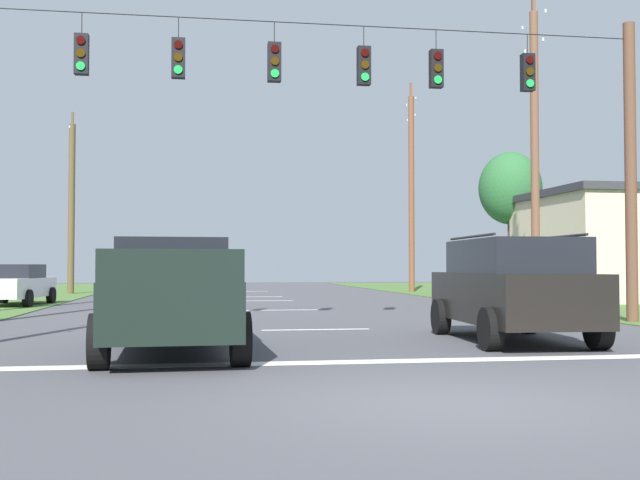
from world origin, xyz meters
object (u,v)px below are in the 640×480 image
(pickup_truck, at_px, (172,296))
(tree_roadside_right, at_px, (510,189))
(suv_black, at_px, (512,287))
(utility_pole_mid_right, at_px, (535,151))
(utility_pole_far_left, at_px, (72,206))
(overhead_signal_span, at_px, (302,139))
(utility_pole_far_right, at_px, (411,189))
(distant_car_crossing_white, at_px, (15,284))

(pickup_truck, relative_size, tree_roadside_right, 0.80)
(pickup_truck, xyz_separation_m, suv_black, (6.49, 1.01, 0.09))
(suv_black, distance_m, tree_roadside_right, 22.13)
(pickup_truck, bearing_deg, tree_roadside_right, 54.74)
(utility_pole_mid_right, height_order, utility_pole_far_left, utility_pole_mid_right)
(utility_pole_far_left, bearing_deg, overhead_signal_span, -68.60)
(utility_pole_mid_right, xyz_separation_m, utility_pole_far_right, (0.28, 16.56, 0.29))
(distant_car_crossing_white, xyz_separation_m, utility_pole_far_right, (18.31, 11.71, 4.92))
(pickup_truck, xyz_separation_m, utility_pole_far_right, (12.11, 28.18, 4.74))
(suv_black, height_order, tree_roadside_right, tree_roadside_right)
(suv_black, bearing_deg, utility_pole_far_left, 114.81)
(utility_pole_mid_right, bearing_deg, suv_black, -116.71)
(utility_pole_far_right, xyz_separation_m, tree_roadside_right, (2.79, -7.10, -0.63))
(utility_pole_far_left, distance_m, tree_roadside_right, 22.16)
(utility_pole_far_right, relative_size, tree_roadside_right, 1.71)
(tree_roadside_right, bearing_deg, suv_black, -112.75)
(utility_pole_mid_right, relative_size, utility_pole_far_right, 0.94)
(utility_pole_far_right, bearing_deg, tree_roadside_right, -68.56)
(utility_pole_far_right, bearing_deg, suv_black, -101.69)
(utility_pole_mid_right, bearing_deg, utility_pole_far_left, 137.24)
(distant_car_crossing_white, relative_size, utility_pole_far_right, 0.38)
(utility_pole_far_right, height_order, tree_roadside_right, utility_pole_far_right)
(overhead_signal_span, height_order, distant_car_crossing_white, overhead_signal_span)
(distant_car_crossing_white, relative_size, utility_pole_mid_right, 0.40)
(utility_pole_mid_right, relative_size, tree_roadside_right, 1.61)
(utility_pole_far_right, bearing_deg, pickup_truck, -113.25)
(distant_car_crossing_white, distance_m, tree_roadside_right, 22.02)
(utility_pole_far_right, bearing_deg, utility_pole_far_left, 179.98)
(pickup_truck, bearing_deg, overhead_signal_span, 60.77)
(utility_pole_mid_right, height_order, tree_roadside_right, utility_pole_mid_right)
(pickup_truck, height_order, utility_pole_mid_right, utility_pole_mid_right)
(distant_car_crossing_white, xyz_separation_m, utility_pole_mid_right, (18.02, -4.84, 4.63))
(pickup_truck, height_order, distant_car_crossing_white, pickup_truck)
(overhead_signal_span, height_order, utility_pole_far_right, utility_pole_far_right)
(utility_pole_mid_right, bearing_deg, tree_roadside_right, 71.99)
(utility_pole_mid_right, bearing_deg, pickup_truck, -135.49)
(pickup_truck, distance_m, suv_black, 6.56)
(overhead_signal_span, xyz_separation_m, distant_car_crossing_white, (-9.12, 11.25, -3.76))
(utility_pole_far_right, distance_m, utility_pole_far_left, 18.23)
(distant_car_crossing_white, xyz_separation_m, utility_pole_far_left, (0.12, 11.72, 3.75))
(suv_black, distance_m, utility_pole_mid_right, 12.66)
(utility_pole_mid_right, bearing_deg, utility_pole_far_right, 89.02)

